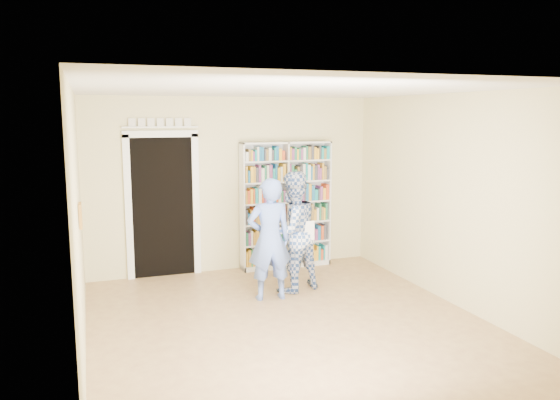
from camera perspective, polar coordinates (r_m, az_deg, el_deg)
floor at (r=6.55m, az=0.98°, el=-12.86°), size 5.00×5.00×0.00m
ceiling at (r=6.09m, az=1.05°, el=11.47°), size 5.00×5.00×0.00m
wall_back at (r=8.54m, az=-4.89°, el=1.61°), size 4.50×0.00×4.50m
wall_left at (r=5.80m, az=-20.32°, el=-2.37°), size 0.00×5.00×5.00m
wall_right at (r=7.27m, az=17.87°, el=-0.06°), size 0.00×5.00×5.00m
bookshelf at (r=8.68m, az=0.61°, el=-0.47°), size 1.46×0.27×2.01m
doorway at (r=8.33m, az=-12.17°, el=0.08°), size 1.10×0.08×2.43m
wall_art at (r=5.98m, az=-20.14°, el=-1.53°), size 0.03×0.25×0.25m
man_blue at (r=7.17m, az=-1.11°, el=-4.12°), size 0.62×0.43×1.62m
man_plaid at (r=7.52m, az=1.26°, el=-3.34°), size 0.96×0.85×1.67m
paper_sheet at (r=7.35m, az=2.91°, el=-3.21°), size 0.19×0.03×0.26m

